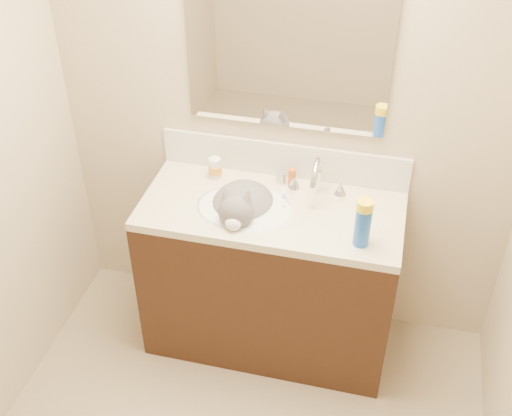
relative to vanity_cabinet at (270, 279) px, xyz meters
The scene contains 16 objects.
room_shell 1.45m from the vanity_cabinet, 90.00° to the right, with size 2.24×2.54×2.52m.
vanity_cabinet is the anchor object (origin of this frame).
counter_slab 0.43m from the vanity_cabinet, ahead, with size 1.20×0.55×0.04m, color beige.
basin 0.40m from the vanity_cabinet, 165.96° to the right, with size 0.45×0.36×0.14m, color white.
faucet 0.58m from the vanity_cabinet, 37.29° to the left, with size 0.28×0.20×0.21m.
cat 0.45m from the vanity_cabinet, behind, with size 0.36×0.43×0.33m.
backsplash 0.60m from the vanity_cabinet, 90.00° to the left, with size 1.20×0.02×0.18m, color silver.
mirror 1.16m from the vanity_cabinet, 90.00° to the left, with size 0.90×0.02×0.80m, color white.
pill_bottle 0.62m from the vanity_cabinet, 151.73° to the left, with size 0.06×0.06×0.11m, color silver.
pill_label 0.61m from the vanity_cabinet, 151.73° to the left, with size 0.07×0.07×0.04m, color orange.
silver_jar 0.52m from the vanity_cabinet, 89.85° to the left, with size 0.05×0.05×0.06m, color #B7B7BC.
amber_bottle 0.53m from the vanity_cabinet, 73.25° to the left, with size 0.04×0.04×0.09m, color #C15016.
toothbrush 0.46m from the vanity_cabinet, 61.41° to the left, with size 0.01×0.14×0.01m, color silver.
toothbrush_head 0.47m from the vanity_cabinet, 61.41° to the left, with size 0.02×0.03×0.02m, color #648FD6.
spray_can 0.71m from the vanity_cabinet, 20.88° to the right, with size 0.07×0.07×0.19m, color blue.
spray_cap 0.79m from the vanity_cabinet, 20.88° to the right, with size 0.07×0.07×0.04m, color yellow.
Camera 1 is at (0.49, -1.31, 2.62)m, focal length 45.00 mm.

